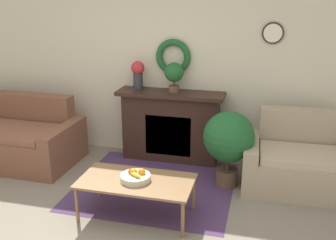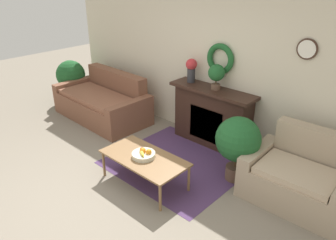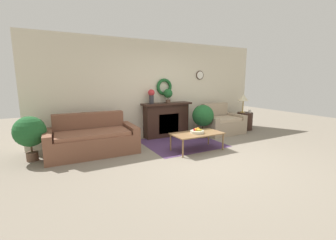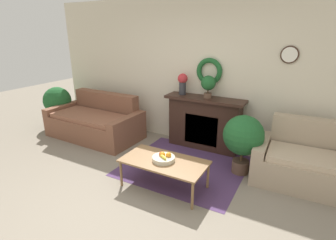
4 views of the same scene
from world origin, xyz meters
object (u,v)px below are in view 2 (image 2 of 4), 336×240
(fruit_bowl, at_px, (144,154))
(potted_plant_floor_by_loveseat, at_px, (238,141))
(fireplace, at_px, (212,116))
(potted_plant_floor_by_couch, at_px, (71,76))
(potted_plant_on_mantel, at_px, (216,74))
(couch_left, at_px, (103,102))
(coffee_table, at_px, (144,159))
(loveseat_right, at_px, (299,178))
(vase_on_mantel_left, at_px, (191,69))

(fruit_bowl, distance_m, potted_plant_floor_by_loveseat, 1.27)
(fireplace, distance_m, potted_plant_floor_by_couch, 3.39)
(fruit_bowl, bearing_deg, potted_plant_on_mantel, 88.19)
(potted_plant_on_mantel, bearing_deg, couch_left, -166.21)
(fireplace, height_order, potted_plant_on_mantel, potted_plant_on_mantel)
(coffee_table, relative_size, fruit_bowl, 3.75)
(couch_left, xyz_separation_m, fruit_bowl, (2.17, -0.97, 0.15))
(potted_plant_on_mantel, relative_size, potted_plant_floor_by_loveseat, 0.42)
(fruit_bowl, bearing_deg, potted_plant_floor_by_loveseat, 47.14)
(loveseat_right, height_order, potted_plant_floor_by_couch, potted_plant_floor_by_couch)
(couch_left, bearing_deg, potted_plant_floor_by_loveseat, 0.60)
(couch_left, relative_size, vase_on_mantel_left, 4.96)
(coffee_table, distance_m, potted_plant_on_mantel, 1.73)
(loveseat_right, relative_size, vase_on_mantel_left, 3.32)
(loveseat_right, distance_m, coffee_table, 1.99)
(vase_on_mantel_left, bearing_deg, fireplace, -0.71)
(couch_left, bearing_deg, potted_plant_on_mantel, 15.21)
(loveseat_right, distance_m, potted_plant_floor_by_couch, 5.03)
(couch_left, xyz_separation_m, potted_plant_floor_by_loveseat, (3.03, -0.04, 0.29))
(coffee_table, bearing_deg, potted_plant_floor_by_couch, 163.10)
(potted_plant_floor_by_couch, bearing_deg, vase_on_mantel_left, 9.97)
(couch_left, height_order, potted_plant_on_mantel, potted_plant_on_mantel)
(vase_on_mantel_left, relative_size, potted_plant_floor_by_loveseat, 0.42)
(coffee_table, distance_m, potted_plant_floor_by_loveseat, 1.27)
(coffee_table, distance_m, fruit_bowl, 0.07)
(fireplace, distance_m, fruit_bowl, 1.53)
(potted_plant_on_mantel, bearing_deg, fireplace, 163.03)
(fireplace, relative_size, potted_plant_floor_by_couch, 1.58)
(fireplace, relative_size, potted_plant_floor_by_loveseat, 1.55)
(coffee_table, height_order, potted_plant_floor_by_couch, potted_plant_floor_by_couch)
(couch_left, xyz_separation_m, vase_on_mantel_left, (1.71, 0.57, 0.90))
(couch_left, distance_m, loveseat_right, 3.85)
(coffee_table, height_order, potted_plant_floor_by_loveseat, potted_plant_floor_by_loveseat)
(couch_left, xyz_separation_m, potted_plant_floor_by_couch, (-1.18, 0.06, 0.28))
(fruit_bowl, xyz_separation_m, potted_plant_floor_by_loveseat, (0.86, 0.92, 0.14))
(loveseat_right, bearing_deg, potted_plant_floor_by_couch, 178.97)
(couch_left, relative_size, potted_plant_floor_by_loveseat, 2.08)
(coffee_table, bearing_deg, fruit_bowl, -168.35)
(fireplace, xyz_separation_m, couch_left, (-2.17, -0.56, -0.19))
(potted_plant_floor_by_loveseat, bearing_deg, couch_left, 179.18)
(loveseat_right, relative_size, potted_plant_on_mantel, 3.28)
(couch_left, distance_m, potted_plant_floor_by_couch, 1.21)
(potted_plant_floor_by_couch, xyz_separation_m, potted_plant_floor_by_loveseat, (4.21, -0.10, 0.01))
(loveseat_right, relative_size, coffee_table, 1.10)
(potted_plant_floor_by_couch, bearing_deg, coffee_table, -16.90)
(vase_on_mantel_left, bearing_deg, potted_plant_on_mantel, -2.25)
(fruit_bowl, height_order, potted_plant_floor_by_couch, potted_plant_floor_by_couch)
(vase_on_mantel_left, xyz_separation_m, potted_plant_floor_by_loveseat, (1.32, -0.61, -0.61))
(potted_plant_on_mantel, bearing_deg, fruit_bowl, -91.81)
(fireplace, distance_m, couch_left, 2.25)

